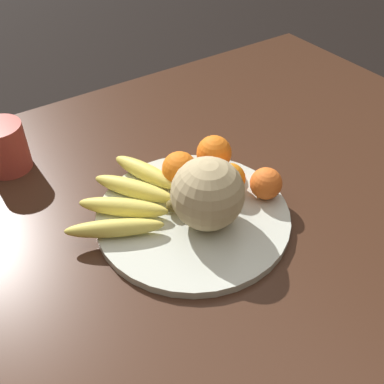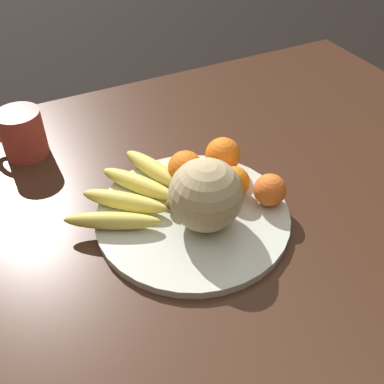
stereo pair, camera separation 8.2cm
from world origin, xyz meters
The scene contains 10 objects.
kitchen_table centered at (0.00, 0.00, 0.69)m, with size 1.67×1.14×0.78m.
fruit_bowl centered at (0.05, 0.00, 0.78)m, with size 0.37×0.37×0.02m.
melon centered at (0.06, -0.03, 0.86)m, with size 0.13×0.13×0.13m.
banana_bunch centered at (-0.04, 0.09, 0.81)m, with size 0.25×0.25×0.04m.
orange_front_left centered at (0.19, -0.04, 0.82)m, with size 0.06×0.06×0.06m.
orange_front_right centered at (0.08, 0.09, 0.83)m, with size 0.07×0.07×0.07m.
orange_mid_center centered at (0.16, 0.09, 0.83)m, with size 0.07×0.07×0.07m.
orange_back_left centered at (0.15, 0.01, 0.82)m, with size 0.06×0.06×0.06m.
produce_tag centered at (0.11, 0.00, 0.79)m, with size 0.08×0.03×0.00m.
ceramic_mug centered at (-0.19, 0.36, 0.83)m, with size 0.12×0.11×0.11m.
Camera 1 is at (-0.30, -0.51, 1.38)m, focal length 42.00 mm.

